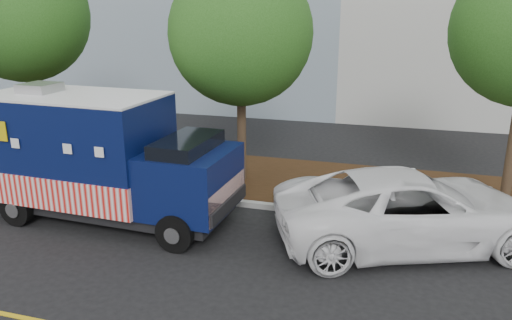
% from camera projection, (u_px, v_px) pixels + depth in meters
% --- Properties ---
extents(ground, '(120.00, 120.00, 0.00)m').
position_uv_depth(ground, '(189.00, 223.00, 12.33)').
color(ground, black).
rests_on(ground, ground).
extents(curb, '(120.00, 0.18, 0.15)m').
position_uv_depth(curb, '(209.00, 200.00, 13.59)').
color(curb, '#9E9E99').
rests_on(curb, ground).
extents(mulch_strip, '(120.00, 4.00, 0.15)m').
position_uv_depth(mulch_strip, '(234.00, 176.00, 15.52)').
color(mulch_strip, black).
rests_on(mulch_strip, ground).
extents(tree_a, '(4.22, 4.22, 6.97)m').
position_uv_depth(tree_a, '(21.00, 15.00, 15.75)').
color(tree_a, '#38281C').
rests_on(tree_a, ground).
extents(tree_b, '(4.03, 4.03, 6.42)m').
position_uv_depth(tree_b, '(241.00, 34.00, 13.81)').
color(tree_b, '#38281C').
rests_on(tree_b, ground).
extents(sign_post, '(0.06, 0.06, 2.40)m').
position_uv_depth(sign_post, '(166.00, 152.00, 13.99)').
color(sign_post, '#473828').
rests_on(sign_post, ground).
extents(food_truck, '(6.41, 2.65, 3.33)m').
position_uv_depth(food_truck, '(98.00, 160.00, 12.21)').
color(food_truck, black).
rests_on(food_truck, ground).
extents(white_car, '(6.60, 4.80, 1.67)m').
position_uv_depth(white_car, '(411.00, 209.00, 11.02)').
color(white_car, white).
rests_on(white_car, ground).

